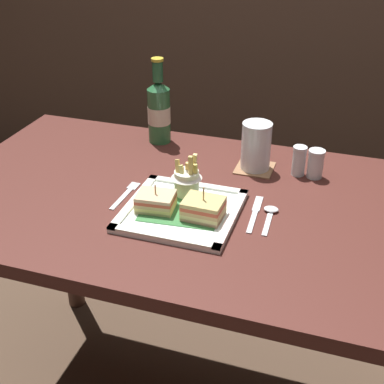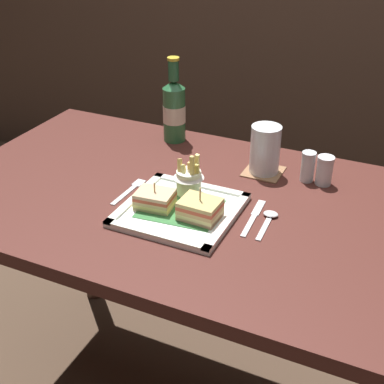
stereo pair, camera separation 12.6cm
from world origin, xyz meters
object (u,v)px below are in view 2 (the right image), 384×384
(sandwich_half_right, at_px, (200,209))
(fork, at_px, (130,190))
(fries_cup, at_px, (189,178))
(water_glass, at_px, (265,152))
(sandwich_half_left, at_px, (155,199))
(spoon, at_px, (269,217))
(dining_table, at_px, (203,236))
(square_plate, at_px, (180,210))
(pepper_shaker, at_px, (324,172))
(beer_bottle, at_px, (174,109))
(knife, at_px, (254,216))
(salt_shaker, at_px, (308,168))

(sandwich_half_right, xyz_separation_m, fork, (-0.22, 0.06, -0.03))
(fries_cup, height_order, water_glass, water_glass)
(sandwich_half_left, distance_m, fork, 0.12)
(sandwich_half_right, height_order, spoon, sandwich_half_right)
(fries_cup, relative_size, spoon, 0.88)
(dining_table, distance_m, fries_cup, 0.17)
(square_plate, xyz_separation_m, sandwich_half_left, (-0.06, -0.02, 0.02))
(spoon, height_order, pepper_shaker, pepper_shaker)
(beer_bottle, xyz_separation_m, fork, (0.04, -0.33, -0.10))
(fork, bearing_deg, knife, 2.68)
(beer_bottle, distance_m, spoon, 0.51)
(beer_bottle, distance_m, fork, 0.34)
(pepper_shaker, bearing_deg, beer_bottle, 169.48)
(dining_table, height_order, square_plate, square_plate)
(dining_table, bearing_deg, spoon, -4.52)
(sandwich_half_right, bearing_deg, square_plate, 164.53)
(square_plate, bearing_deg, knife, 18.84)
(square_plate, relative_size, fork, 1.86)
(sandwich_half_right, xyz_separation_m, knife, (0.11, 0.07, -0.03))
(square_plate, distance_m, sandwich_half_right, 0.07)
(beer_bottle, relative_size, pepper_shaker, 3.27)
(dining_table, xyz_separation_m, spoon, (0.17, -0.01, 0.11))
(square_plate, bearing_deg, water_glass, 67.68)
(fork, bearing_deg, square_plate, -14.18)
(sandwich_half_right, xyz_separation_m, pepper_shaker, (0.22, 0.30, 0.00))
(fries_cup, relative_size, fork, 0.79)
(beer_bottle, relative_size, spoon, 2.01)
(sandwich_half_right, xyz_separation_m, salt_shaker, (0.17, 0.30, 0.00))
(pepper_shaker, bearing_deg, water_glass, -178.95)
(water_glass, distance_m, pepper_shaker, 0.16)
(fork, bearing_deg, pepper_shaker, 28.93)
(knife, bearing_deg, dining_table, 172.41)
(fork, distance_m, pepper_shaker, 0.50)
(dining_table, distance_m, salt_shaker, 0.32)
(dining_table, height_order, sandwich_half_left, sandwich_half_left)
(water_glass, bearing_deg, spoon, -68.62)
(dining_table, relative_size, salt_shaker, 16.58)
(dining_table, bearing_deg, knife, -7.59)
(knife, bearing_deg, sandwich_half_right, -145.79)
(beer_bottle, bearing_deg, fries_cup, -57.68)
(beer_bottle, distance_m, knife, 0.49)
(knife, height_order, spoon, spoon)
(spoon, bearing_deg, fork, -176.84)
(square_plate, distance_m, spoon, 0.21)
(water_glass, xyz_separation_m, fork, (-0.28, -0.24, -0.06))
(knife, distance_m, salt_shaker, 0.24)
(square_plate, height_order, beer_bottle, beer_bottle)
(dining_table, relative_size, water_glass, 10.42)
(pepper_shaker, bearing_deg, sandwich_half_right, -125.99)
(sandwich_half_left, bearing_deg, fries_cup, 63.22)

